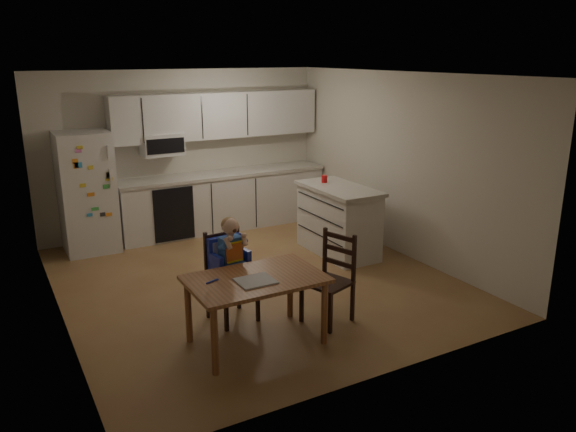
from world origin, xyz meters
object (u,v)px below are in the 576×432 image
(kitchen_island, at_px, (338,220))
(red_cup, at_px, (324,179))
(chair_booster, at_px, (229,258))
(refrigerator, at_px, (87,192))
(chair_side, at_px, (333,271))
(dining_table, at_px, (256,286))

(kitchen_island, distance_m, red_cup, 0.62)
(chair_booster, bearing_deg, refrigerator, 99.14)
(refrigerator, distance_m, red_cup, 3.35)
(red_cup, relative_size, chair_booster, 0.09)
(red_cup, relative_size, chair_side, 0.11)
(refrigerator, xyz_separation_m, chair_side, (1.83, -3.51, -0.31))
(dining_table, height_order, chair_side, chair_side)
(refrigerator, xyz_separation_m, red_cup, (2.99, -1.50, 0.16))
(red_cup, bearing_deg, dining_table, -135.23)
(refrigerator, relative_size, dining_table, 1.33)
(chair_booster, bearing_deg, kitchen_island, 20.71)
(dining_table, bearing_deg, kitchen_island, 39.44)
(kitchen_island, bearing_deg, refrigerator, 148.84)
(refrigerator, relative_size, chair_side, 1.79)
(dining_table, distance_m, chair_side, 0.95)
(red_cup, bearing_deg, chair_side, -120.11)
(chair_booster, bearing_deg, dining_table, -96.79)
(refrigerator, distance_m, kitchen_island, 3.56)
(refrigerator, bearing_deg, dining_table, -76.14)
(refrigerator, relative_size, red_cup, 16.40)
(kitchen_island, xyz_separation_m, dining_table, (-2.14, -1.76, 0.11))
(refrigerator, xyz_separation_m, dining_table, (0.89, -3.59, -0.26))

